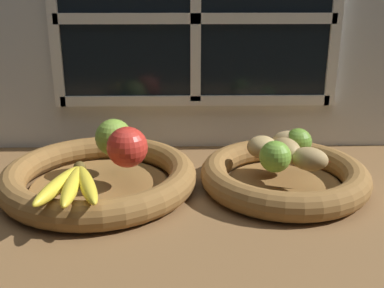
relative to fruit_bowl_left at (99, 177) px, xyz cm
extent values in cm
cube|color=brown|center=(19.51, -3.74, -3.99)|extent=(140.00, 90.00, 3.00)
cube|color=silver|center=(19.51, 26.26, 25.01)|extent=(140.00, 3.00, 55.00)
cube|color=black|center=(19.51, 24.36, 28.51)|extent=(64.00, 0.80, 38.00)
cube|color=white|center=(19.51, 23.76, 28.51)|extent=(2.40, 1.20, 38.00)
cube|color=white|center=(19.51, 23.76, 28.51)|extent=(64.00, 1.20, 2.40)
cube|color=white|center=(-12.49, 23.76, 28.51)|extent=(2.40, 1.20, 40.40)
cube|color=white|center=(51.51, 23.76, 28.51)|extent=(2.40, 1.20, 40.40)
cube|color=white|center=(19.51, 23.76, 9.51)|extent=(64.00, 1.20, 2.40)
cylinder|color=brown|center=(0.00, 0.00, -1.99)|extent=(27.04, 27.04, 1.00)
torus|color=brown|center=(0.00, 0.00, 0.19)|extent=(38.33, 38.33, 5.36)
cylinder|color=brown|center=(36.47, 0.00, -1.99)|extent=(22.86, 22.86, 1.00)
torus|color=brown|center=(36.47, 0.00, 0.19)|extent=(33.24, 33.24, 5.36)
sphere|color=red|center=(5.94, -1.32, 6.78)|extent=(7.83, 7.83, 7.83)
sphere|color=#7AA338|center=(2.49, 5.02, 6.63)|extent=(7.52, 7.52, 7.52)
ellipsoid|color=yellow|center=(-4.43, -12.65, 4.17)|extent=(6.45, 16.05, 2.61)
ellipsoid|color=yellow|center=(-2.09, -12.89, 4.17)|extent=(3.37, 16.01, 2.61)
ellipsoid|color=yellow|center=(0.22, -12.42, 4.17)|extent=(7.85, 15.84, 2.61)
sphere|color=brown|center=(-2.47, -4.95, 4.17)|extent=(2.35, 2.35, 2.35)
ellipsoid|color=tan|center=(32.39, 3.17, 5.05)|extent=(8.33, 8.26, 4.37)
ellipsoid|color=#A38451|center=(40.09, -3.62, 5.07)|extent=(8.50, 7.47, 4.42)
ellipsoid|color=#A38451|center=(36.47, 0.00, 5.33)|extent=(7.21, 8.80, 4.92)
ellipsoid|color=tan|center=(38.73, 4.98, 5.29)|extent=(9.49, 7.90, 4.86)
sphere|color=#6B9E33|center=(33.54, -4.39, 5.84)|extent=(5.94, 5.94, 5.94)
sphere|color=olive|center=(39.88, 4.39, 5.65)|extent=(5.56, 5.56, 5.56)
cone|color=red|center=(38.48, -1.28, 4.05)|extent=(13.03, 5.38, 2.36)
camera|label=1|loc=(16.64, -84.35, 36.61)|focal=43.53mm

